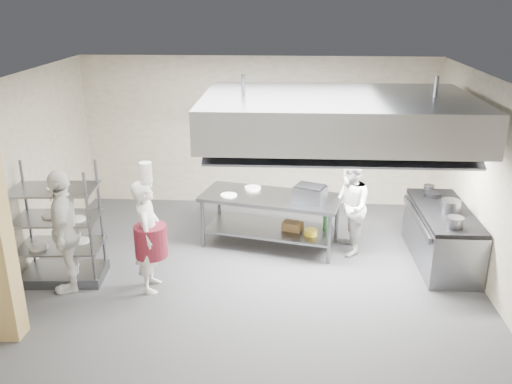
# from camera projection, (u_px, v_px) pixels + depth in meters

# --- Properties ---
(floor) EXTENTS (7.00, 7.00, 0.00)m
(floor) POSITION_uv_depth(u_px,v_px,m) (249.00, 270.00, 8.57)
(floor) COLOR #37373A
(floor) RESTS_ON ground
(ceiling) EXTENTS (7.00, 7.00, 0.00)m
(ceiling) POSITION_uv_depth(u_px,v_px,m) (248.00, 79.00, 7.54)
(ceiling) COLOR silver
(ceiling) RESTS_ON wall_back
(wall_back) EXTENTS (7.00, 0.00, 7.00)m
(wall_back) POSITION_uv_depth(u_px,v_px,m) (259.00, 132.00, 10.86)
(wall_back) COLOR gray
(wall_back) RESTS_ON ground
(wall_left) EXTENTS (0.00, 6.00, 6.00)m
(wall_left) POSITION_uv_depth(u_px,v_px,m) (19.00, 176.00, 8.23)
(wall_left) COLOR gray
(wall_left) RESTS_ON ground
(wall_right) EXTENTS (0.00, 6.00, 6.00)m
(wall_right) POSITION_uv_depth(u_px,v_px,m) (488.00, 185.00, 7.87)
(wall_right) COLOR gray
(wall_right) RESTS_ON ground
(exhaust_hood) EXTENTS (4.00, 2.50, 0.60)m
(exhaust_hood) POSITION_uv_depth(u_px,v_px,m) (337.00, 116.00, 8.05)
(exhaust_hood) COLOR gray
(exhaust_hood) RESTS_ON ceiling
(hood_strip_a) EXTENTS (1.60, 0.12, 0.04)m
(hood_strip_a) POSITION_uv_depth(u_px,v_px,m) (277.00, 136.00, 8.21)
(hood_strip_a) COLOR white
(hood_strip_a) RESTS_ON exhaust_hood
(hood_strip_b) EXTENTS (1.60, 0.12, 0.04)m
(hood_strip_b) POSITION_uv_depth(u_px,v_px,m) (396.00, 138.00, 8.11)
(hood_strip_b) COLOR white
(hood_strip_b) RESTS_ON exhaust_hood
(wall_shelf) EXTENTS (1.50, 0.28, 0.04)m
(wall_shelf) POSITION_uv_depth(u_px,v_px,m) (350.00, 135.00, 10.62)
(wall_shelf) COLOR gray
(wall_shelf) RESTS_ON wall_back
(island) EXTENTS (2.48, 1.48, 0.91)m
(island) POSITION_uv_depth(u_px,v_px,m) (270.00, 221.00, 9.28)
(island) COLOR gray
(island) RESTS_ON floor
(island_worktop) EXTENTS (2.48, 1.48, 0.06)m
(island_worktop) POSITION_uv_depth(u_px,v_px,m) (270.00, 197.00, 9.13)
(island_worktop) COLOR gray
(island_worktop) RESTS_ON island
(island_undershelf) EXTENTS (2.28, 1.34, 0.04)m
(island_undershelf) POSITION_uv_depth(u_px,v_px,m) (270.00, 229.00, 9.33)
(island_undershelf) COLOR slate
(island_undershelf) RESTS_ON island
(pass_rack) EXTENTS (1.25, 0.79, 1.81)m
(pass_rack) POSITION_uv_depth(u_px,v_px,m) (58.00, 224.00, 8.00)
(pass_rack) COLOR gray
(pass_rack) RESTS_ON floor
(cooking_range) EXTENTS (0.80, 2.00, 0.84)m
(cooking_range) POSITION_uv_depth(u_px,v_px,m) (441.00, 237.00, 8.73)
(cooking_range) COLOR slate
(cooking_range) RESTS_ON floor
(range_top) EXTENTS (0.78, 1.96, 0.06)m
(range_top) POSITION_uv_depth(u_px,v_px,m) (445.00, 211.00, 8.58)
(range_top) COLOR black
(range_top) RESTS_ON cooking_range
(chef_head) EXTENTS (0.45, 0.65, 1.68)m
(chef_head) POSITION_uv_depth(u_px,v_px,m) (149.00, 236.00, 7.76)
(chef_head) COLOR white
(chef_head) RESTS_ON floor
(chef_line) EXTENTS (0.67, 0.83, 1.63)m
(chef_line) POSITION_uv_depth(u_px,v_px,m) (349.00, 207.00, 8.89)
(chef_line) COLOR white
(chef_line) RESTS_ON floor
(chef_plating) EXTENTS (0.71, 1.15, 1.83)m
(chef_plating) POSITION_uv_depth(u_px,v_px,m) (65.00, 231.00, 7.76)
(chef_plating) COLOR silver
(chef_plating) RESTS_ON floor
(griddle) EXTENTS (0.61, 0.55, 0.24)m
(griddle) POSITION_uv_depth(u_px,v_px,m) (310.00, 194.00, 8.86)
(griddle) COLOR slate
(griddle) RESTS_ON island_worktop
(wicker_basket) EXTENTS (0.38, 0.32, 0.14)m
(wicker_basket) POSITION_uv_depth(u_px,v_px,m) (293.00, 226.00, 9.22)
(wicker_basket) COLOR #915F3A
(wicker_basket) RESTS_ON island_undershelf
(stockpot) EXTENTS (0.30, 0.30, 0.21)m
(stockpot) POSITION_uv_depth(u_px,v_px,m) (451.00, 206.00, 8.41)
(stockpot) COLOR gray
(stockpot) RESTS_ON range_top
(plate_stack) EXTENTS (0.28, 0.28, 0.05)m
(plate_stack) POSITION_uv_depth(u_px,v_px,m) (61.00, 244.00, 8.12)
(plate_stack) COLOR white
(plate_stack) RESTS_ON pass_rack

